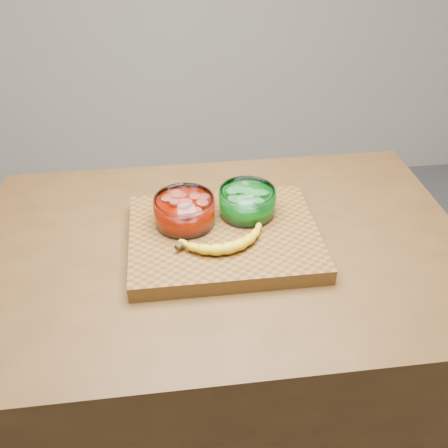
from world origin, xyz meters
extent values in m
plane|color=#56555A|center=(0.00, 0.00, 0.00)|extent=(3.50, 3.50, 0.00)
cube|color=#503418|center=(0.00, 0.00, 0.45)|extent=(1.20, 0.80, 0.90)
cube|color=brown|center=(0.00, 0.00, 0.92)|extent=(0.45, 0.35, 0.04)
cylinder|color=white|center=(-0.09, 0.05, 0.97)|extent=(0.15, 0.15, 0.07)
cylinder|color=#C51500|center=(-0.09, 0.05, 0.96)|extent=(0.12, 0.12, 0.04)
cylinder|color=#FA644F|center=(-0.09, 0.05, 0.99)|extent=(0.12, 0.12, 0.02)
cylinder|color=white|center=(0.07, 0.07, 0.97)|extent=(0.14, 0.14, 0.07)
cylinder|color=#0E8115|center=(0.07, 0.07, 0.96)|extent=(0.12, 0.12, 0.04)
cylinder|color=#62C85E|center=(0.07, 0.07, 0.99)|extent=(0.11, 0.11, 0.02)
camera|label=1|loc=(-0.12, -0.94, 1.66)|focal=40.00mm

